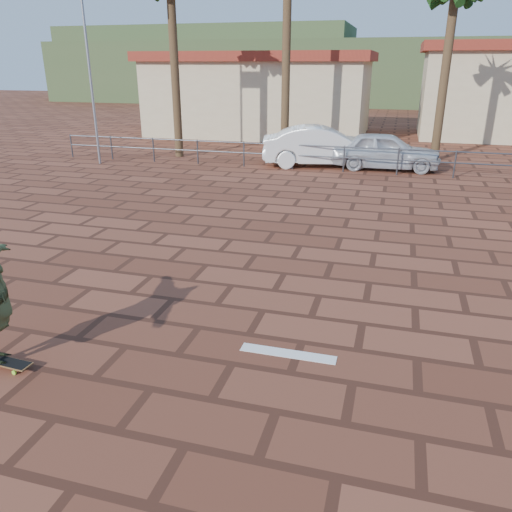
% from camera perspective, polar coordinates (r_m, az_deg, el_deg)
% --- Properties ---
extents(ground, '(120.00, 120.00, 0.00)m').
position_cam_1_polar(ground, '(8.53, 0.78, -6.26)').
color(ground, brown).
rests_on(ground, ground).
extents(paint_stripe, '(1.40, 0.22, 0.01)m').
position_cam_1_polar(paint_stripe, '(7.38, 3.68, -11.06)').
color(paint_stripe, white).
rests_on(paint_stripe, ground).
extents(guardrail, '(24.06, 0.06, 1.00)m').
position_cam_1_polar(guardrail, '(19.69, 10.03, 11.38)').
color(guardrail, '#47494F').
rests_on(guardrail, ground).
extents(flagpole, '(1.30, 0.10, 8.00)m').
position_cam_1_polar(flagpole, '(21.81, -18.51, 22.07)').
color(flagpole, gray).
rests_on(flagpole, ground).
extents(building_west, '(12.60, 7.60, 4.50)m').
position_cam_1_polar(building_west, '(30.42, 0.58, 18.10)').
color(building_west, beige).
rests_on(building_west, ground).
extents(hill_front, '(70.00, 18.00, 6.00)m').
position_cam_1_polar(hill_front, '(57.36, 14.63, 19.66)').
color(hill_front, '#384C28').
rests_on(hill_front, ground).
extents(hill_back, '(35.00, 14.00, 8.00)m').
position_cam_1_polar(hill_back, '(67.69, -5.37, 21.19)').
color(hill_back, '#384C28').
rests_on(hill_back, ground).
extents(car_silver, '(4.27, 1.84, 1.43)m').
position_cam_1_polar(car_silver, '(20.60, 14.56, 11.57)').
color(car_silver, silver).
rests_on(car_silver, ground).
extents(car_white, '(5.04, 2.72, 1.58)m').
position_cam_1_polar(car_white, '(20.77, 7.56, 12.33)').
color(car_white, white).
rests_on(car_white, ground).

